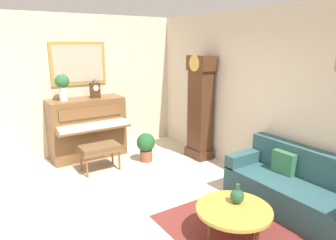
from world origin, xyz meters
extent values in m
cube|color=beige|center=(0.00, 0.00, -0.05)|extent=(6.40, 6.00, 0.10)
cube|color=beige|center=(-2.60, 0.00, 1.40)|extent=(0.10, 4.90, 2.80)
cube|color=#B28E3D|center=(-2.54, 0.25, 1.85)|extent=(0.03, 1.10, 0.84)
cube|color=#BCB299|center=(-2.52, 0.25, 1.85)|extent=(0.01, 0.98, 0.72)
cube|color=beige|center=(0.00, 2.40, 1.40)|extent=(5.30, 0.10, 2.80)
cube|color=maroon|center=(1.43, 0.93, 0.00)|extent=(2.10, 1.50, 0.01)
cube|color=brown|center=(-2.25, 0.25, 0.60)|extent=(0.60, 1.44, 1.19)
cube|color=brown|center=(-1.82, 0.25, 0.68)|extent=(0.28, 1.38, 0.04)
cube|color=white|center=(-1.82, 0.25, 0.74)|extent=(0.26, 1.32, 0.08)
cube|color=brown|center=(-1.93, 0.25, 0.98)|extent=(0.03, 1.20, 0.20)
cube|color=brown|center=(-1.43, 0.19, 0.38)|extent=(0.42, 0.70, 0.04)
cube|color=brown|center=(-1.43, 0.19, 0.44)|extent=(0.40, 0.68, 0.08)
cylinder|color=brown|center=(-1.27, -0.11, 0.18)|extent=(0.04, 0.04, 0.36)
cylinder|color=brown|center=(-1.27, 0.49, 0.18)|extent=(0.04, 0.04, 0.36)
cylinder|color=brown|center=(-1.59, -0.11, 0.18)|extent=(0.04, 0.04, 0.36)
cylinder|color=brown|center=(-1.59, 0.49, 0.18)|extent=(0.04, 0.04, 0.36)
cube|color=#4C2B19|center=(-0.99, 2.11, 0.09)|extent=(0.52, 0.34, 0.18)
cube|color=#4C2B19|center=(-0.99, 2.11, 0.89)|extent=(0.44, 0.28, 1.78)
cube|color=#4C2B19|center=(-0.99, 2.11, 1.88)|extent=(0.52, 0.32, 0.28)
cylinder|color=gold|center=(-0.99, 1.95, 1.88)|extent=(0.30, 0.02, 0.30)
cylinder|color=gold|center=(-0.99, 2.06, 0.95)|extent=(0.03, 0.03, 0.70)
cube|color=#2D565B|center=(1.33, 1.91, 0.21)|extent=(1.90, 0.80, 0.42)
cube|color=#2D565B|center=(1.33, 2.21, 0.62)|extent=(1.90, 0.20, 0.44)
cube|color=#2D565B|center=(0.47, 1.91, 0.50)|extent=(0.18, 0.80, 0.20)
cube|color=#38754C|center=(1.03, 2.05, 0.58)|extent=(0.34, 0.12, 0.32)
cylinder|color=gold|center=(1.33, 0.78, 0.38)|extent=(0.88, 0.88, 0.04)
torus|color=#4C2B19|center=(1.33, 0.78, 0.38)|extent=(0.88, 0.88, 0.04)
cylinder|color=#4C2B19|center=(1.33, 1.14, 0.18)|extent=(0.04, 0.04, 0.36)
cylinder|color=#4C2B19|center=(1.33, 0.42, 0.18)|extent=(0.04, 0.04, 0.36)
cylinder|color=#4C2B19|center=(0.97, 0.78, 0.18)|extent=(0.04, 0.04, 0.36)
cube|color=#4C2B19|center=(-2.23, 0.46, 1.34)|extent=(0.12, 0.18, 0.30)
cylinder|color=white|center=(-2.17, 0.46, 1.39)|extent=(0.01, 0.11, 0.11)
cone|color=#4C2B19|center=(-2.23, 0.46, 1.53)|extent=(0.10, 0.10, 0.08)
cylinder|color=silver|center=(-2.23, -0.16, 1.32)|extent=(0.15, 0.15, 0.26)
sphere|color=#2D6B33|center=(-2.23, -0.16, 1.56)|extent=(0.26, 0.26, 0.26)
cone|color=#D199B7|center=(-2.20, -0.18, 1.69)|extent=(0.06, 0.06, 0.16)
cylinder|color=#234C33|center=(1.26, 0.89, 0.41)|extent=(0.09, 0.09, 0.01)
sphere|color=#285638|center=(1.26, 0.89, 0.49)|extent=(0.17, 0.17, 0.17)
cylinder|color=#285638|center=(1.26, 0.89, 0.60)|extent=(0.04, 0.04, 0.08)
cylinder|color=#935138|center=(-1.38, 1.11, 0.11)|extent=(0.24, 0.24, 0.22)
sphere|color=#235B2D|center=(-1.38, 1.11, 0.38)|extent=(0.36, 0.36, 0.36)
camera|label=1|loc=(3.58, -1.59, 2.26)|focal=32.80mm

